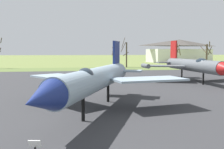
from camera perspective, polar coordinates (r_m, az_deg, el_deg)
asphalt_apron at (r=25.06m, az=-11.13°, el=-4.80°), size 87.05×63.51×0.05m
grass_verge_strip at (r=62.58m, az=-10.03°, el=1.13°), size 147.05×12.00×0.06m
jet_fighter_front_left at (r=18.25m, az=-3.57°, el=-0.94°), size 12.04×16.43×5.27m
jet_fighter_front_right at (r=37.43m, az=17.42°, el=2.03°), size 13.11×17.25×6.02m
bare_tree_center at (r=71.04m, az=0.85°, el=4.54°), size 2.54×2.54×7.13m
bare_tree_right_of_center at (r=68.87m, az=3.11°, el=4.65°), size 2.36×1.86×8.02m
bare_tree_far_right at (r=78.65m, az=14.04°, el=4.49°), size 2.50×2.82×6.67m
bare_tree_backdrop_extra at (r=76.99m, az=20.25°, el=4.35°), size 2.64×2.46×7.11m
visitor_building at (r=107.68m, az=14.58°, el=5.03°), size 26.96×14.64×9.06m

